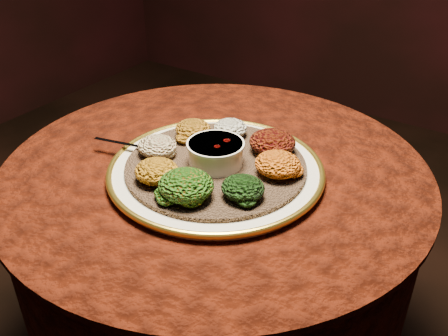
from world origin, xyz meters
The scene contains 13 objects.
table centered at (0.00, 0.00, 0.55)m, with size 0.96×0.96×0.73m.
platter centered at (0.02, -0.03, 0.75)m, with size 0.59×0.59×0.02m.
injera centered at (0.02, -0.03, 0.76)m, with size 0.39×0.39×0.01m, color brown.
stew_bowl centered at (0.02, -0.03, 0.79)m, with size 0.12×0.12×0.05m.
spoon centered at (-0.15, -0.07, 0.77)m, with size 0.16×0.05×0.01m.
portion_ayib centered at (-0.02, 0.09, 0.78)m, with size 0.08×0.08×0.04m, color beige.
portion_kitfo centered at (0.10, 0.08, 0.79)m, with size 0.10×0.10×0.05m, color black.
portion_tikil centered at (0.15, 0.00, 0.79)m, with size 0.10×0.09×0.05m, color #AD670E.
portion_gomen centered at (0.14, -0.11, 0.78)m, with size 0.09×0.08×0.04m, color black.
portion_mixveg centered at (0.05, -0.17, 0.79)m, with size 0.11×0.10×0.05m, color #AC390B.
portion_kik centered at (-0.04, -0.15, 0.78)m, with size 0.09×0.09×0.04m, color #B36F0F.
portion_timatim centered at (-0.10, -0.07, 0.78)m, with size 0.09×0.08×0.04m, color maroon.
portion_shiro centered at (-0.09, 0.04, 0.78)m, with size 0.08×0.08×0.04m, color #9D5B12.
Camera 1 is at (0.54, -0.79, 1.32)m, focal length 40.00 mm.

